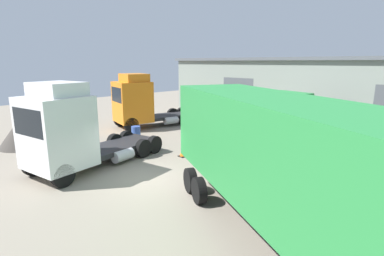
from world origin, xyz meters
The scene contains 9 objects.
ground_plane centered at (0.00, 0.00, 0.00)m, with size 60.00×60.00×0.00m, color gray.
warehouse_building centered at (0.00, 18.15, 2.67)m, with size 28.28×8.81×5.32m.
tractor_unit_white centered at (-3.10, -2.15, 1.94)m, with size 3.80×7.03×4.13m.
container_trailer_green centered at (7.28, -0.95, 2.60)m, with size 11.97×7.57×4.08m.
tractor_unit_orange centered at (-9.03, 5.68, 1.93)m, with size 3.82×7.03×4.11m.
box_truck_white centered at (1.15, 7.75, 1.84)m, with size 4.04×7.76×3.25m.
gravel_pile centered at (-9.45, -2.37, 0.93)m, with size 2.75×2.75×1.85m.
oil_drum centered at (-6.15, 3.38, 0.44)m, with size 0.58×0.58×0.88m.
traffic_cone centered at (-1.37, 3.14, 0.25)m, with size 0.40×0.40×0.55m.
Camera 1 is at (9.98, -7.19, 4.96)m, focal length 28.00 mm.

